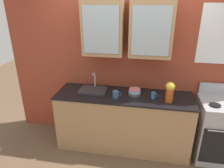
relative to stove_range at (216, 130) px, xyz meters
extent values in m
plane|color=brown|center=(-1.40, 0.00, -0.47)|extent=(10.00, 10.00, 0.00)
cube|color=#993D28|center=(-1.40, 0.36, 0.96)|extent=(3.95, 0.10, 2.87)
cube|color=#A87F56|center=(-1.74, 0.16, 1.41)|extent=(0.59, 0.31, 0.76)
cube|color=#9EADB7|center=(-1.74, 0.00, 1.41)|extent=(0.50, 0.01, 0.65)
cube|color=#A87F56|center=(-1.06, 0.16, 1.41)|extent=(0.59, 0.31, 0.76)
cube|color=#9EADB7|center=(-1.06, 0.00, 1.41)|extent=(0.50, 0.01, 0.65)
cube|color=#A87F56|center=(-1.40, 0.00, -0.02)|extent=(2.06, 0.61, 0.91)
cube|color=black|center=(-1.40, 0.00, 0.45)|extent=(2.08, 0.63, 0.02)
cube|color=#ADAFB5|center=(0.00, 0.00, -0.01)|extent=(0.57, 0.59, 0.93)
cube|color=black|center=(0.00, -0.30, -0.08)|extent=(0.53, 0.01, 0.56)
cube|color=#ADAFB5|center=(0.00, 0.28, 0.55)|extent=(0.54, 0.04, 0.18)
cylinder|color=black|center=(-0.13, -0.11, 0.47)|extent=(0.15, 0.15, 0.02)
cube|color=#2D2D30|center=(-1.89, 0.05, 0.47)|extent=(0.43, 0.32, 0.03)
cylinder|color=#ADAFB5|center=(-1.89, 0.18, 0.61)|extent=(0.02, 0.02, 0.24)
cylinder|color=#ADAFB5|center=(-1.89, 0.12, 0.73)|extent=(0.02, 0.12, 0.02)
cylinder|color=#4C4C54|center=(-1.24, 0.04, 0.48)|extent=(0.19, 0.19, 0.04)
cylinder|color=#8CB7E0|center=(-1.24, 0.04, 0.51)|extent=(0.18, 0.18, 0.04)
cylinder|color=#D87F84|center=(-1.24, 0.04, 0.54)|extent=(0.17, 0.17, 0.04)
cylinder|color=#BF4C19|center=(-0.74, -0.10, 0.55)|extent=(0.11, 0.11, 0.19)
sphere|color=yellow|center=(-0.74, -0.10, 0.69)|extent=(0.13, 0.13, 0.13)
cylinder|color=#38608C|center=(-1.51, -0.11, 0.51)|extent=(0.09, 0.09, 0.10)
torus|color=#38608C|center=(-1.46, -0.11, 0.51)|extent=(0.06, 0.01, 0.06)
cylinder|color=#38608C|center=(-0.96, -0.03, 0.50)|extent=(0.07, 0.07, 0.09)
torus|color=#38608C|center=(-0.92, -0.03, 0.51)|extent=(0.06, 0.01, 0.06)
camera|label=1|loc=(-1.08, -2.78, 1.81)|focal=32.73mm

